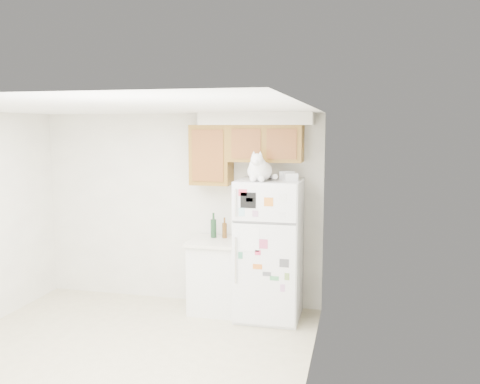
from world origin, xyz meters
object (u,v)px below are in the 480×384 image
(bottle_amber, at_px, (225,228))
(refrigerator, at_px, (269,249))
(cat, at_px, (259,169))
(storage_box_back, at_px, (287,175))
(base_counter, at_px, (216,275))
(storage_box_front, at_px, (291,177))
(bottle_green, at_px, (213,225))

(bottle_amber, bearing_deg, refrigerator, -18.12)
(refrigerator, xyz_separation_m, cat, (-0.09, -0.17, 0.98))
(refrigerator, distance_m, storage_box_back, 0.93)
(base_counter, bearing_deg, storage_box_front, -7.84)
(bottle_green, height_order, bottle_amber, bottle_green)
(base_counter, height_order, bottle_amber, bottle_amber)
(bottle_green, distance_m, bottle_amber, 0.15)
(storage_box_back, bearing_deg, bottle_amber, 164.19)
(refrigerator, distance_m, storage_box_front, 0.93)
(refrigerator, xyz_separation_m, bottle_green, (-0.76, 0.19, 0.23))
(storage_box_back, relative_size, bottle_amber, 0.68)
(refrigerator, xyz_separation_m, base_counter, (-0.69, 0.07, -0.39))
(cat, xyz_separation_m, bottle_amber, (-0.52, 0.37, -0.78))
(storage_box_front, bearing_deg, cat, 175.92)
(base_counter, distance_m, bottle_green, 0.63)
(cat, bearing_deg, storage_box_back, 45.50)
(refrigerator, distance_m, bottle_amber, 0.68)
(bottle_amber, bearing_deg, storage_box_back, -5.81)
(refrigerator, bearing_deg, bottle_amber, 161.88)
(base_counter, relative_size, cat, 1.80)
(storage_box_front, relative_size, bottle_amber, 0.57)
(base_counter, xyz_separation_m, bottle_green, (-0.07, 0.12, 0.62))
(storage_box_back, height_order, bottle_amber, storage_box_back)
(cat, relative_size, storage_box_back, 2.85)
(refrigerator, distance_m, cat, 1.00)
(base_counter, distance_m, cat, 1.52)
(cat, height_order, bottle_amber, cat)
(cat, distance_m, bottle_green, 1.07)
(cat, bearing_deg, base_counter, 158.12)
(storage_box_front, xyz_separation_m, bottle_green, (-1.02, 0.25, -0.67))
(refrigerator, relative_size, bottle_green, 5.32)
(storage_box_front, bearing_deg, base_counter, 150.95)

